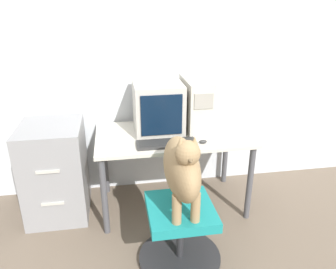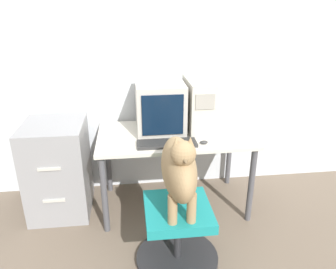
% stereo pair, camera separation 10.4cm
% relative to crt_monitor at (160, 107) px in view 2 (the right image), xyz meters
% --- Properties ---
extents(ground_plane, '(12.00, 12.00, 0.00)m').
position_rel_crt_monitor_xyz_m(ground_plane, '(0.11, -0.46, -0.92)').
color(ground_plane, '#6B5B4C').
extents(wall_back, '(8.00, 0.05, 2.60)m').
position_rel_crt_monitor_xyz_m(wall_back, '(0.11, 0.33, 0.38)').
color(wall_back, silver).
rests_on(wall_back, ground_plane).
extents(desk, '(1.31, 0.73, 0.71)m').
position_rel_crt_monitor_xyz_m(desk, '(0.11, -0.10, -0.30)').
color(desk, beige).
rests_on(desk, ground_plane).
extents(crt_monitor, '(0.41, 0.44, 0.43)m').
position_rel_crt_monitor_xyz_m(crt_monitor, '(0.00, 0.00, 0.00)').
color(crt_monitor, '#B7B2A8').
rests_on(crt_monitor, desk).
extents(pc_tower, '(0.21, 0.49, 0.45)m').
position_rel_crt_monitor_xyz_m(pc_tower, '(0.33, -0.01, 0.01)').
color(pc_tower, beige).
rests_on(pc_tower, desk).
extents(keyboard, '(0.47, 0.16, 0.03)m').
position_rel_crt_monitor_xyz_m(keyboard, '(0.02, -0.32, -0.20)').
color(keyboard, '#2D2D2D').
rests_on(keyboard, desk).
extents(computer_mouse, '(0.07, 0.04, 0.03)m').
position_rel_crt_monitor_xyz_m(computer_mouse, '(0.31, -0.34, -0.20)').
color(computer_mouse, '#333333').
rests_on(computer_mouse, desk).
extents(office_chair, '(0.60, 0.60, 0.47)m').
position_rel_crt_monitor_xyz_m(office_chair, '(0.04, -0.81, -0.69)').
color(office_chair, '#262628').
rests_on(office_chair, ground_plane).
extents(dog, '(0.22, 0.59, 0.59)m').
position_rel_crt_monitor_xyz_m(dog, '(0.04, -0.83, -0.15)').
color(dog, '#9E7F56').
rests_on(dog, office_chair).
extents(filing_cabinet, '(0.50, 0.56, 0.83)m').
position_rel_crt_monitor_xyz_m(filing_cabinet, '(-0.90, -0.05, -0.51)').
color(filing_cabinet, gray).
rests_on(filing_cabinet, ground_plane).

